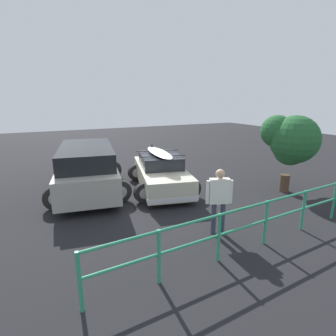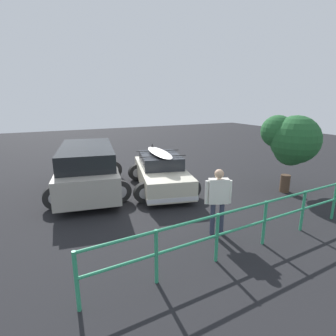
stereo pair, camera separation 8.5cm
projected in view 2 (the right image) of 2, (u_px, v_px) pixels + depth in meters
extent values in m
cube|color=black|center=(145.00, 191.00, 9.83)|extent=(44.00, 44.00, 0.02)
cube|color=#B7B29E|center=(161.00, 175.00, 9.93)|extent=(2.53, 4.32, 0.67)
cube|color=#23262B|center=(160.00, 160.00, 9.94)|extent=(1.84, 2.23, 0.44)
cube|color=silver|center=(173.00, 200.00, 8.11)|extent=(1.62, 0.49, 0.14)
cube|color=silver|center=(153.00, 168.00, 11.87)|extent=(1.62, 0.49, 0.14)
cylinder|color=black|center=(191.00, 189.00, 8.96)|extent=(0.67, 0.18, 0.67)
cylinder|color=#B7B7BC|center=(191.00, 189.00, 8.96)|extent=(0.37, 0.19, 0.37)
cylinder|color=black|center=(144.00, 193.00, 8.62)|extent=(0.67, 0.18, 0.67)
cylinder|color=#B7B7BC|center=(144.00, 193.00, 8.62)|extent=(0.37, 0.19, 0.37)
cylinder|color=black|center=(174.00, 170.00, 11.33)|extent=(0.67, 0.18, 0.67)
cylinder|color=#B7B7BC|center=(174.00, 170.00, 11.33)|extent=(0.37, 0.19, 0.37)
cylinder|color=black|center=(136.00, 172.00, 11.00)|extent=(0.67, 0.18, 0.67)
cylinder|color=#B7B7BC|center=(136.00, 172.00, 11.00)|extent=(0.37, 0.19, 0.37)
cylinder|color=black|center=(163.00, 156.00, 9.37)|extent=(1.65, 0.43, 0.03)
cylinder|color=black|center=(158.00, 151.00, 10.38)|extent=(1.65, 0.43, 0.03)
ellipsoid|color=white|center=(159.00, 152.00, 9.75)|extent=(0.91, 2.53, 0.09)
cone|color=black|center=(152.00, 145.00, 10.63)|extent=(0.10, 0.10, 0.14)
cube|color=#9E998E|center=(88.00, 173.00, 9.62)|extent=(2.73, 5.05, 0.86)
cube|color=black|center=(87.00, 154.00, 9.44)|extent=(2.40, 3.99, 0.59)
cylinder|color=black|center=(89.00, 157.00, 11.92)|extent=(0.70, 0.29, 0.68)
cylinder|color=black|center=(120.00, 191.00, 8.63)|extent=(0.75, 0.22, 0.75)
cylinder|color=#B7B7BC|center=(120.00, 191.00, 8.63)|extent=(0.41, 0.23, 0.41)
cylinder|color=black|center=(55.00, 197.00, 8.10)|extent=(0.75, 0.22, 0.75)
cylinder|color=#B7B7BC|center=(55.00, 197.00, 8.10)|extent=(0.41, 0.23, 0.41)
cylinder|color=black|center=(113.00, 170.00, 11.30)|extent=(0.75, 0.22, 0.75)
cylinder|color=#B7B7BC|center=(113.00, 170.00, 11.30)|extent=(0.41, 0.23, 0.41)
cylinder|color=black|center=(64.00, 173.00, 10.77)|extent=(0.75, 0.22, 0.75)
cylinder|color=#B7B7BC|center=(64.00, 173.00, 10.77)|extent=(0.41, 0.23, 0.41)
cylinder|color=#33384C|center=(221.00, 218.00, 6.57)|extent=(0.12, 0.12, 0.84)
cylinder|color=#33384C|center=(212.00, 219.00, 6.56)|extent=(0.12, 0.12, 0.84)
cube|color=silver|center=(218.00, 191.00, 6.38)|extent=(0.52, 0.36, 0.63)
sphere|color=#D6A884|center=(219.00, 174.00, 6.27)|extent=(0.23, 0.23, 0.23)
cylinder|color=silver|center=(230.00, 192.00, 6.41)|extent=(0.09, 0.09, 0.59)
cylinder|color=silver|center=(207.00, 192.00, 6.37)|extent=(0.09, 0.09, 0.59)
cylinder|color=#2D9366|center=(334.00, 201.00, 7.37)|extent=(0.07, 0.07, 1.08)
cylinder|color=#2D9366|center=(303.00, 211.00, 6.72)|extent=(0.07, 0.07, 1.08)
cylinder|color=#2D9366|center=(264.00, 223.00, 6.07)|extent=(0.07, 0.07, 1.08)
cylinder|color=#2D9366|center=(217.00, 238.00, 5.42)|extent=(0.07, 0.07, 1.08)
cylinder|color=#2D9366|center=(156.00, 257.00, 4.76)|extent=(0.07, 0.07, 1.08)
cylinder|color=#2D9366|center=(77.00, 282.00, 4.11)|extent=(0.07, 0.07, 1.08)
cylinder|color=#2D9366|center=(287.00, 197.00, 6.26)|extent=(9.78, 0.56, 0.06)
cylinder|color=#2D9366|center=(285.00, 215.00, 6.38)|extent=(9.78, 0.56, 0.06)
cylinder|color=#4C3828|center=(285.00, 183.00, 9.63)|extent=(0.34, 0.34, 0.64)
sphere|color=#235B2D|center=(291.00, 149.00, 9.36)|extent=(1.21, 1.21, 1.21)
sphere|color=#235B2D|center=(277.00, 131.00, 9.51)|extent=(1.17, 1.17, 1.17)
sphere|color=#235B2D|center=(295.00, 140.00, 9.27)|extent=(1.72, 1.72, 1.72)
sphere|color=#235B2D|center=(299.00, 141.00, 9.63)|extent=(1.35, 1.35, 1.35)
sphere|color=#235B2D|center=(293.00, 144.00, 9.32)|extent=(1.41, 1.41, 1.41)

